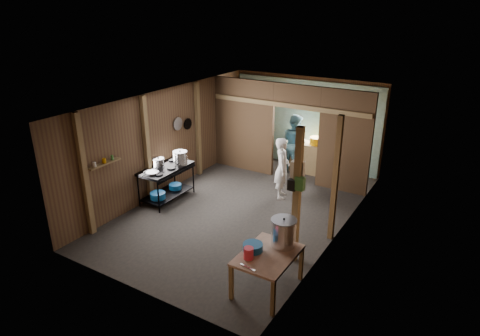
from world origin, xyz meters
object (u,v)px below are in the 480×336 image
Objects in this scene: stove_pot_large at (180,158)px; pink_bucket at (249,253)px; yellow_tub at (316,141)px; cook at (282,168)px; prep_table at (267,271)px; stock_pot at (283,233)px; gas_range at (167,183)px.

stove_pot_large reaches higher than pink_bucket.
cook reaches higher than yellow_tub.
prep_table is 2.26× the size of stock_pot.
gas_range is at bearing 149.36° from pink_bucket.
stock_pot is 5.09m from yellow_tub.
stock_pot reaches higher than yellow_tub.
stove_pot_large is at bearing -125.97° from yellow_tub.
prep_table is 3.68m from cook.
gas_range is at bearing 101.36° from cook.
gas_range is 4.29m from yellow_tub.
stock_pot is 3.35m from cook.
stock_pot is at bearing -20.55° from gas_range.
prep_table is at bearing -31.33° from stove_pot_large.
prep_table is at bearing -25.87° from gas_range.
stock_pot is 0.33× the size of cook.
cook is at bearing 107.81° from pink_bucket.
prep_table is 4.20m from stove_pot_large.
gas_range is 3.86× the size of yellow_tub.
stove_pot_large is at bearing 153.88° from stock_pot.
cook is (-1.48, 3.01, -0.15)m from stock_pot.
stove_pot_large is 0.69× the size of stock_pot.
stock_pot reaches higher than pink_bucket.
prep_table is 3.28× the size of stove_pot_large.
stove_pot_large reaches higher than yellow_tub.
yellow_tub is at bearing 103.51° from prep_table.
yellow_tub reaches higher than prep_table.
stove_pot_large is at bearing 148.67° from prep_table.
yellow_tub is 1.92m from cook.
stove_pot_large is 1.80× the size of pink_bucket.
stock_pot is at bearing -26.12° from stove_pot_large.
stove_pot_large is at bearing 143.90° from pink_bucket.
stock_pot is at bearing -74.52° from yellow_tub.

